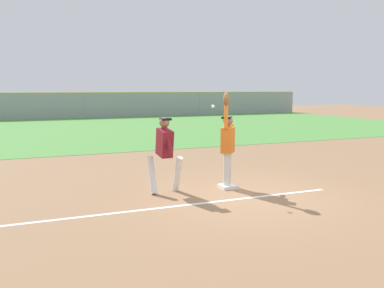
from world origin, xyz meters
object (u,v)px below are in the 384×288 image
at_px(fielder, 227,141).
at_px(parked_car_white, 208,105).
at_px(baseball, 213,106).
at_px(parked_car_black, 19,109).
at_px(parked_car_green, 92,107).
at_px(parked_car_red, 154,106).
at_px(first_base, 228,187).
at_px(runner, 165,150).

height_order(fielder, parked_car_white, fielder).
bearing_deg(parked_car_white, fielder, -110.25).
bearing_deg(baseball, parked_car_white, 65.43).
bearing_deg(parked_car_black, fielder, -79.60).
height_order(parked_car_green, parked_car_white, same).
bearing_deg(parked_car_red, baseball, -108.44).
bearing_deg(parked_car_red, fielder, -107.65).
xyz_separation_m(parked_car_black, parked_car_white, (17.73, 0.14, 0.00)).
bearing_deg(baseball, parked_car_green, 86.74).
bearing_deg(parked_car_white, first_base, -110.22).
bearing_deg(runner, baseball, -18.79).
xyz_separation_m(first_base, parked_car_red, (7.14, 29.33, 0.63)).
bearing_deg(fielder, first_base, 116.45).
xyz_separation_m(fielder, parked_car_red, (7.12, 29.26, -0.45)).
bearing_deg(runner, parked_car_white, 60.53).
bearing_deg(parked_car_black, first_base, -79.65).
xyz_separation_m(baseball, parked_car_white, (13.24, 28.96, -1.29)).
relative_size(fielder, parked_car_black, 0.52).
height_order(first_base, parked_car_black, parked_car_black).
height_order(runner, parked_car_white, runner).
bearing_deg(runner, parked_car_red, 70.51).
distance_m(runner, baseball, 1.46).
height_order(first_base, parked_car_white, parked_car_white).
bearing_deg(parked_car_white, parked_car_green, -176.53).
relative_size(parked_car_red, parked_car_white, 1.00).
height_order(parked_car_green, parked_car_red, same).
relative_size(fielder, parked_car_red, 0.50).
xyz_separation_m(first_base, baseball, (-0.46, -0.12, 1.92)).
xyz_separation_m(first_base, parked_car_black, (-4.95, 28.70, 0.63)).
xyz_separation_m(runner, parked_car_black, (-3.44, 28.52, -0.32)).
relative_size(baseball, parked_car_green, 0.02).
height_order(parked_car_black, parked_car_white, same).
xyz_separation_m(first_base, parked_car_white, (12.78, 28.84, 0.63)).
relative_size(parked_car_black, parked_car_green, 0.99).
bearing_deg(baseball, parked_car_black, 98.87).
bearing_deg(runner, first_base, -9.76).
height_order(runner, parked_car_red, runner).
height_order(fielder, parked_car_green, fielder).
xyz_separation_m(runner, baseball, (1.05, -0.30, 0.96)).
relative_size(runner, baseball, 23.24).
xyz_separation_m(fielder, parked_car_white, (12.77, 28.77, -0.45)).
bearing_deg(fielder, parked_car_green, -53.61).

